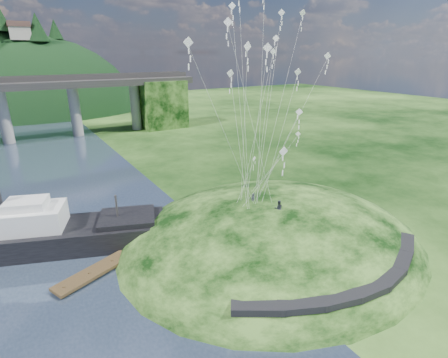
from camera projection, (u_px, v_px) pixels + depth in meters
ground at (221, 270)px, 34.44m from camera, size 320.00×320.00×0.00m
grass_hill at (271, 252)px, 40.47m from camera, size 36.00×32.00×13.00m
footpath at (355, 280)px, 29.56m from camera, size 22.29×5.84×0.83m
work_barge at (58, 232)px, 37.95m from camera, size 22.64×13.04×7.67m
wooden_dock at (112, 262)px, 35.19m from camera, size 11.93×6.56×0.87m
kite_flyers at (272, 199)px, 36.64m from camera, size 1.93×3.89×1.79m
kite_swarm at (270, 55)px, 35.42m from camera, size 20.90×17.08×20.26m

